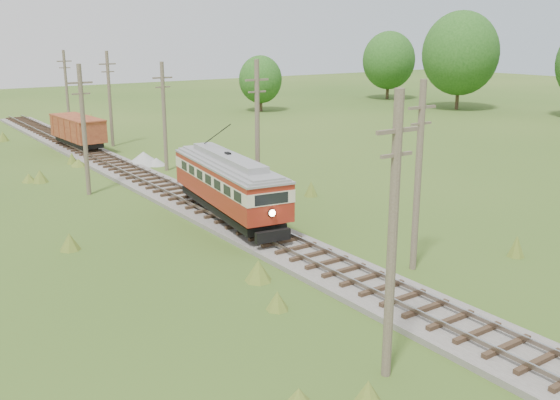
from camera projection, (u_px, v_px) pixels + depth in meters
railbed_main at (190, 201)px, 39.51m from camera, size 3.60×96.00×0.57m
streetcar at (228, 181)px, 34.99m from camera, size 4.16×11.43×5.17m
gondola at (78, 130)px, 56.84m from camera, size 2.95×7.86×2.57m
gravel_pile at (146, 159)px, 51.18m from camera, size 2.95×3.13×1.07m
utility_pole_r_2 at (418, 175)px, 27.52m from camera, size 1.60×0.30×8.60m
utility_pole_r_3 at (257, 133)px, 37.73m from camera, size 1.60×0.30×9.00m
utility_pole_r_4 at (164, 116)px, 48.02m from camera, size 1.60×0.30×8.40m
utility_pole_r_5 at (110, 98)px, 58.50m from camera, size 1.60×0.30×8.90m
utility_pole_r_6 at (67, 89)px, 68.74m from camera, size 1.60×0.30×8.70m
utility_pole_l_a at (392, 236)px, 18.58m from camera, size 1.60×0.30×9.00m
utility_pole_l_b at (84, 129)px, 40.70m from camera, size 1.60×0.30×8.60m
tree_right_4 at (460, 53)px, 86.28m from camera, size 10.50×10.50×13.53m
tree_right_5 at (389, 60)px, 100.49m from camera, size 8.40×8.40×10.82m
tree_mid_b at (260, 79)px, 85.09m from camera, size 5.88×5.88×7.57m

